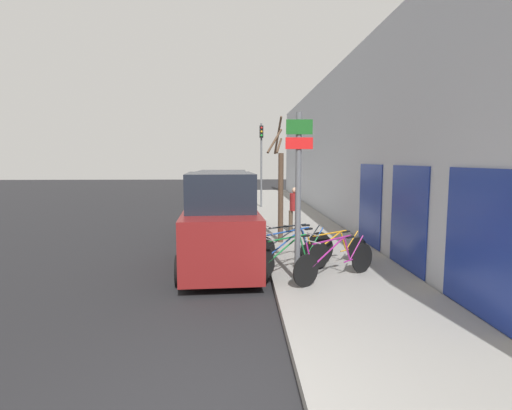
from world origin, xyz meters
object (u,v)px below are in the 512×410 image
(street_tree, at_px, (280,189))
(traffic_light, at_px, (261,154))
(bicycle_1, at_px, (292,258))
(parked_car_1, at_px, (223,204))
(bicycle_4, at_px, (292,245))
(parked_car_0, at_px, (220,226))
(signpost, at_px, (298,192))
(bicycle_3, at_px, (333,250))
(bicycle_0, at_px, (336,261))
(bicycle_2, at_px, (293,253))
(pedestrian_near, at_px, (295,206))

(street_tree, distance_m, traffic_light, 9.42)
(bicycle_1, height_order, parked_car_1, parked_car_1)
(bicycle_4, height_order, traffic_light, traffic_light)
(bicycle_4, distance_m, parked_car_0, 1.91)
(signpost, distance_m, parked_car_1, 6.98)
(bicycle_3, bearing_deg, bicycle_0, 141.63)
(bicycle_1, relative_size, traffic_light, 0.43)
(signpost, height_order, bicycle_1, signpost)
(parked_car_0, distance_m, street_tree, 3.13)
(parked_car_1, bearing_deg, bicycle_0, -68.04)
(bicycle_2, xyz_separation_m, street_tree, (0.01, 3.21, 1.26))
(signpost, xyz_separation_m, bicycle_0, (0.85, 0.11, -1.50))
(signpost, xyz_separation_m, street_tree, (0.04, 4.09, -0.23))
(street_tree, relative_size, traffic_light, 0.87)
(bicycle_4, bearing_deg, street_tree, -17.23)
(bicycle_2, distance_m, bicycle_3, 1.15)
(bicycle_1, xyz_separation_m, bicycle_2, (0.08, 0.38, 0.03))
(bicycle_2, height_order, parked_car_0, parked_car_0)
(bicycle_0, relative_size, street_tree, 0.52)
(parked_car_0, height_order, parked_car_1, parked_car_0)
(parked_car_0, relative_size, traffic_light, 0.98)
(bicycle_2, height_order, bicycle_4, bicycle_2)
(signpost, relative_size, bicycle_3, 1.80)
(bicycle_2, xyz_separation_m, traffic_light, (-0.07, 12.55, 2.47))
(parked_car_0, bearing_deg, pedestrian_near, 56.26)
(traffic_light, bearing_deg, pedestrian_near, -84.22)
(bicycle_0, xyz_separation_m, parked_car_0, (-2.54, 1.48, 0.55))
(parked_car_1, distance_m, traffic_light, 7.28)
(bicycle_0, xyz_separation_m, parked_car_1, (-2.70, 6.54, 0.52))
(bicycle_4, xyz_separation_m, parked_car_0, (-1.81, -0.25, 0.55))
(parked_car_0, bearing_deg, bicycle_2, -26.16)
(bicycle_2, bearing_deg, pedestrian_near, -41.42)
(signpost, bearing_deg, traffic_light, 90.20)
(bicycle_3, distance_m, parked_car_0, 2.85)
(bicycle_1, bearing_deg, bicycle_4, -37.92)
(bicycle_4, xyz_separation_m, pedestrian_near, (0.61, 3.90, 0.53))
(bicycle_0, height_order, parked_car_0, parked_car_0)
(signpost, relative_size, pedestrian_near, 2.20)
(parked_car_1, xyz_separation_m, pedestrian_near, (2.58, -0.90, 0.01))
(pedestrian_near, bearing_deg, bicycle_4, 80.91)
(bicycle_3, bearing_deg, bicycle_4, 34.17)
(parked_car_0, bearing_deg, bicycle_1, -37.30)
(bicycle_1, relative_size, bicycle_3, 1.00)
(bicycle_0, height_order, traffic_light, traffic_light)
(street_tree, bearing_deg, bicycle_0, -78.50)
(parked_car_0, xyz_separation_m, pedestrian_near, (2.42, 4.15, -0.02))
(parked_car_0, xyz_separation_m, traffic_light, (1.65, 11.83, 1.94))
(bicycle_1, relative_size, street_tree, 0.50)
(parked_car_1, bearing_deg, traffic_light, 74.66)
(bicycle_2, bearing_deg, bicycle_3, -100.09)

